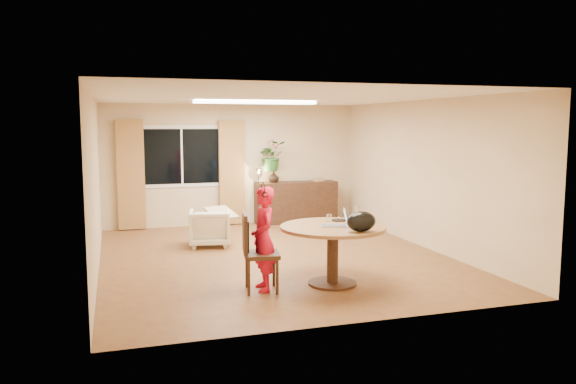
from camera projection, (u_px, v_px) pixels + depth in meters
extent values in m
plane|color=brown|center=(274.00, 257.00, 9.24)|extent=(6.50, 6.50, 0.00)
plane|color=white|center=(274.00, 97.00, 8.93)|extent=(6.50, 6.50, 0.00)
plane|color=tan|center=(233.00, 165.00, 12.17)|extent=(5.50, 0.00, 5.50)
plane|color=tan|center=(95.00, 184.00, 8.27)|extent=(0.00, 6.50, 6.50)
plane|color=tan|center=(424.00, 174.00, 9.90)|extent=(0.00, 6.50, 6.50)
cube|color=white|center=(182.00, 156.00, 11.80)|extent=(1.70, 0.02, 1.30)
cube|color=black|center=(182.00, 156.00, 11.79)|extent=(1.55, 0.01, 1.15)
cube|color=white|center=(182.00, 156.00, 11.79)|extent=(0.04, 0.01, 1.15)
cube|color=#986531|center=(131.00, 175.00, 11.46)|extent=(0.55, 0.08, 2.25)
cube|color=#986531|center=(232.00, 172.00, 12.08)|extent=(0.55, 0.08, 2.25)
cube|color=white|center=(256.00, 102.00, 10.07)|extent=(2.20, 0.35, 0.05)
cylinder|color=brown|center=(333.00, 227.00, 7.56)|extent=(1.43, 1.43, 0.04)
cylinder|color=black|center=(333.00, 257.00, 7.61)|extent=(0.15, 0.15, 0.77)
cylinder|color=black|center=(332.00, 283.00, 7.65)|extent=(0.66, 0.66, 0.03)
imported|color=red|center=(263.00, 239.00, 7.32)|extent=(0.50, 0.33, 1.37)
imported|color=beige|center=(210.00, 228.00, 10.05)|extent=(0.82, 0.84, 0.66)
cube|color=black|center=(296.00, 202.00, 12.44)|extent=(1.82, 0.44, 0.91)
imported|color=black|center=(274.00, 177.00, 12.22)|extent=(0.27, 0.27, 0.25)
imported|color=#306425|center=(272.00, 156.00, 12.15)|extent=(0.63, 0.56, 0.66)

